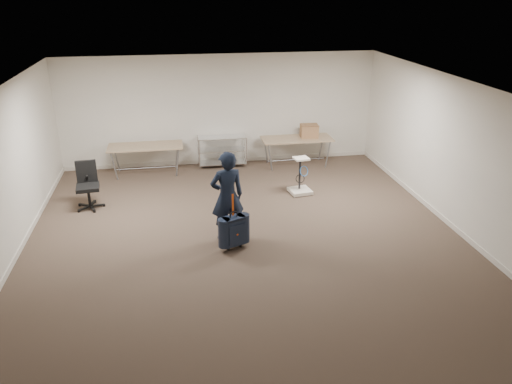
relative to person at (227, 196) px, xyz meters
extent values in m
plane|color=#3F3026|center=(0.32, -0.22, -0.84)|extent=(9.00, 9.00, 0.00)
plane|color=silver|center=(0.32, 4.28, 0.56)|extent=(8.00, 0.00, 8.00)
plane|color=silver|center=(0.32, -4.72, 0.56)|extent=(8.00, 0.00, 8.00)
plane|color=silver|center=(4.32, -0.22, 0.56)|extent=(0.00, 9.00, 9.00)
plane|color=silver|center=(0.32, -0.22, 1.96)|extent=(8.00, 8.00, 0.00)
cube|color=beige|center=(0.32, 4.27, -0.79)|extent=(8.00, 0.02, 0.10)
cube|color=beige|center=(-3.67, -0.22, -0.79)|extent=(0.02, 9.00, 0.10)
cube|color=beige|center=(4.31, -0.22, -0.79)|extent=(0.02, 9.00, 0.10)
cube|color=#92765A|center=(-1.58, 3.73, -0.13)|extent=(1.80, 0.75, 0.03)
cylinder|color=gray|center=(-1.58, 3.73, -0.69)|extent=(1.50, 0.02, 0.02)
cylinder|color=gray|center=(-2.33, 3.43, -0.50)|extent=(0.13, 0.04, 0.69)
cylinder|color=gray|center=(-0.83, 3.43, -0.50)|extent=(0.13, 0.04, 0.69)
cylinder|color=gray|center=(-2.33, 4.03, -0.50)|extent=(0.13, 0.04, 0.69)
cylinder|color=gray|center=(-0.83, 4.03, -0.50)|extent=(0.13, 0.04, 0.69)
cube|color=#92765A|center=(2.22, 3.73, -0.13)|extent=(1.80, 0.75, 0.03)
cylinder|color=gray|center=(2.22, 3.73, -0.69)|extent=(1.50, 0.02, 0.02)
cylinder|color=gray|center=(1.47, 3.43, -0.50)|extent=(0.13, 0.04, 0.69)
cylinder|color=gray|center=(2.97, 3.43, -0.50)|extent=(0.13, 0.04, 0.69)
cylinder|color=gray|center=(1.47, 4.03, -0.50)|extent=(0.13, 0.04, 0.69)
cylinder|color=gray|center=(2.97, 4.03, -0.50)|extent=(0.13, 0.04, 0.69)
cylinder|color=silver|center=(-0.28, 3.76, -0.44)|extent=(0.02, 0.02, 0.80)
cylinder|color=silver|center=(0.92, 3.76, -0.44)|extent=(0.02, 0.02, 0.80)
cylinder|color=silver|center=(-0.28, 4.21, -0.44)|extent=(0.02, 0.02, 0.80)
cylinder|color=silver|center=(0.92, 4.21, -0.44)|extent=(0.02, 0.02, 0.80)
cube|color=silver|center=(0.32, 3.98, -0.74)|extent=(1.20, 0.45, 0.02)
cube|color=silver|center=(0.32, 3.98, -0.39)|extent=(1.20, 0.45, 0.02)
cube|color=silver|center=(0.32, 3.98, -0.06)|extent=(1.20, 0.45, 0.01)
imported|color=black|center=(0.00, 0.00, 0.00)|extent=(0.67, 0.50, 1.69)
cube|color=black|center=(0.06, -0.42, -0.48)|extent=(0.44, 0.35, 0.53)
cube|color=black|center=(0.05, -0.41, -0.76)|extent=(0.38, 0.27, 0.03)
cylinder|color=black|center=(-0.05, -0.47, -0.81)|extent=(0.05, 0.08, 0.07)
cylinder|color=black|center=(0.17, -0.38, -0.81)|extent=(0.05, 0.08, 0.07)
torus|color=black|center=(0.06, -0.42, -0.19)|extent=(0.16, 0.08, 0.17)
cube|color=#DE490B|center=(0.05, -0.41, 0.01)|extent=(0.04, 0.02, 0.40)
cylinder|color=black|center=(-2.71, 1.83, -0.80)|extent=(0.60, 0.60, 0.09)
cylinder|color=black|center=(-2.71, 1.83, -0.59)|extent=(0.06, 0.06, 0.40)
cube|color=black|center=(-2.71, 1.83, -0.38)|extent=(0.50, 0.50, 0.08)
cube|color=black|center=(-2.73, 2.05, -0.10)|extent=(0.42, 0.10, 0.48)
cube|color=beige|center=(1.85, 1.87, -0.79)|extent=(0.52, 0.52, 0.07)
cylinder|color=black|center=(1.67, 1.69, -0.82)|extent=(0.05, 0.05, 0.04)
cylinder|color=black|center=(1.85, 1.92, -0.38)|extent=(0.05, 0.05, 0.73)
cube|color=beige|center=(1.85, 1.87, -0.02)|extent=(0.36, 0.32, 0.04)
torus|color=blue|center=(1.90, 1.80, -0.29)|extent=(0.25, 0.13, 0.23)
cube|color=#996647|center=(2.55, 3.77, 0.05)|extent=(0.47, 0.36, 0.33)
camera|label=1|loc=(-0.87, -8.20, 3.51)|focal=35.00mm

